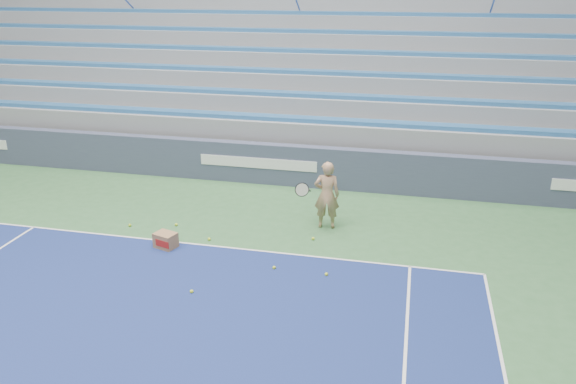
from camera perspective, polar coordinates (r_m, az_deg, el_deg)
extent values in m
cube|color=white|center=(11.81, -8.13, -5.39)|extent=(10.97, 0.05, 0.00)
cube|color=#3C435B|center=(15.13, -2.93, 2.96)|extent=(30.00, 0.30, 1.10)
cube|color=white|center=(14.97, -3.10, 2.96)|extent=(3.20, 0.02, 0.28)
cube|color=gray|center=(19.39, 0.72, 6.99)|extent=(30.00, 8.50, 1.10)
cube|color=gray|center=(19.21, 0.73, 9.31)|extent=(30.00, 8.50, 0.50)
cube|color=#295D96|center=(15.46, -2.32, 7.61)|extent=(29.60, 0.42, 0.11)
cube|color=gray|center=(19.52, 1.01, 10.99)|extent=(30.00, 7.65, 0.50)
cube|color=#295D96|center=(16.16, -1.56, 10.01)|extent=(29.60, 0.42, 0.11)
cube|color=gray|center=(19.86, 1.28, 12.62)|extent=(30.00, 6.80, 0.50)
cube|color=#295D96|center=(16.89, -0.84, 12.21)|extent=(29.60, 0.42, 0.11)
cube|color=gray|center=(20.21, 1.54, 14.19)|extent=(30.00, 5.95, 0.50)
cube|color=#295D96|center=(17.65, -0.18, 14.22)|extent=(29.60, 0.42, 0.11)
cube|color=gray|center=(20.57, 1.80, 15.70)|extent=(30.00, 5.10, 0.50)
cube|color=#295D96|center=(18.42, 0.44, 16.06)|extent=(29.60, 0.42, 0.11)
cube|color=gray|center=(20.95, 2.05, 17.17)|extent=(30.00, 4.25, 0.50)
cube|color=#295D96|center=(19.22, 1.02, 17.75)|extent=(29.60, 0.42, 0.11)
cube|color=gray|center=(21.34, 2.30, 18.57)|extent=(30.00, 3.40, 0.50)
cube|color=gray|center=(23.34, 3.23, 17.03)|extent=(31.00, 0.40, 7.30)
cylinder|color=#2E51A4|center=(18.52, 20.21, 17.82)|extent=(0.05, 8.53, 5.04)
imported|color=tan|center=(12.29, 3.96, -0.31)|extent=(0.60, 0.43, 1.53)
cylinder|color=black|center=(12.05, 2.15, 0.22)|extent=(0.12, 0.27, 0.08)
cylinder|color=beige|center=(11.78, 1.42, 0.24)|extent=(0.29, 0.16, 0.28)
torus|color=black|center=(11.78, 1.42, 0.24)|extent=(0.31, 0.18, 0.30)
cube|color=#906845|center=(11.84, -12.32, -4.82)|extent=(0.51, 0.44, 0.32)
cube|color=#B21E19|center=(11.70, -12.66, -5.16)|extent=(0.33, 0.12, 0.15)
sphere|color=#C5DA2C|center=(11.95, 2.56, -4.74)|extent=(0.07, 0.07, 0.07)
sphere|color=#C5DA2C|center=(12.84, -11.29, -3.26)|extent=(0.07, 0.07, 0.07)
sphere|color=#C5DA2C|center=(12.03, -8.02, -4.76)|extent=(0.07, 0.07, 0.07)
sphere|color=#C5DA2C|center=(10.60, 3.92, -8.34)|extent=(0.07, 0.07, 0.07)
sphere|color=#C5DA2C|center=(10.80, -1.42, -7.69)|extent=(0.07, 0.07, 0.07)
sphere|color=#C5DA2C|center=(10.18, -9.77, -9.93)|extent=(0.07, 0.07, 0.07)
sphere|color=#C5DA2C|center=(13.06, -15.77, -3.26)|extent=(0.07, 0.07, 0.07)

